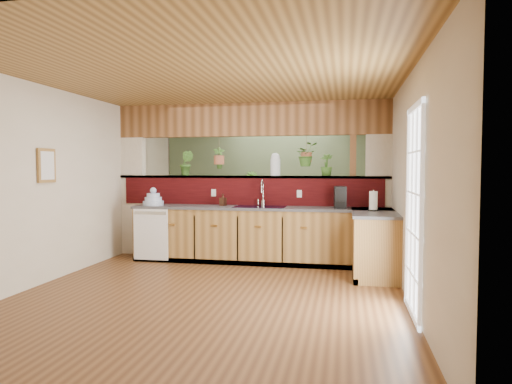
% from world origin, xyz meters
% --- Properties ---
extents(ground, '(4.60, 7.00, 0.01)m').
position_xyz_m(ground, '(0.00, 0.00, 0.00)').
color(ground, brown).
rests_on(ground, ground).
extents(ceiling, '(4.60, 7.00, 0.01)m').
position_xyz_m(ceiling, '(0.00, 0.00, 2.60)').
color(ceiling, brown).
rests_on(ceiling, ground).
extents(wall_back, '(4.60, 0.02, 2.60)m').
position_xyz_m(wall_back, '(0.00, 3.50, 1.30)').
color(wall_back, beige).
rests_on(wall_back, ground).
extents(wall_front, '(4.60, 0.02, 2.60)m').
position_xyz_m(wall_front, '(0.00, -3.50, 1.30)').
color(wall_front, beige).
rests_on(wall_front, ground).
extents(wall_left, '(0.02, 7.00, 2.60)m').
position_xyz_m(wall_left, '(-2.30, 0.00, 1.30)').
color(wall_left, beige).
rests_on(wall_left, ground).
extents(wall_right, '(0.02, 7.00, 2.60)m').
position_xyz_m(wall_right, '(2.30, 0.00, 1.30)').
color(wall_right, beige).
rests_on(wall_right, ground).
extents(pass_through_partition, '(4.60, 0.21, 2.60)m').
position_xyz_m(pass_through_partition, '(0.03, 1.35, 1.19)').
color(pass_through_partition, beige).
rests_on(pass_through_partition, ground).
extents(pass_through_ledge, '(4.60, 0.21, 0.04)m').
position_xyz_m(pass_through_ledge, '(0.00, 1.35, 1.37)').
color(pass_through_ledge, brown).
rests_on(pass_through_ledge, ground).
extents(header_beam, '(4.60, 0.15, 0.55)m').
position_xyz_m(header_beam, '(0.00, 1.35, 2.33)').
color(header_beam, brown).
rests_on(header_beam, ground).
extents(sage_backwall, '(4.55, 0.02, 2.55)m').
position_xyz_m(sage_backwall, '(0.00, 3.48, 1.30)').
color(sage_backwall, '#556847').
rests_on(sage_backwall, ground).
extents(countertop, '(4.14, 1.52, 0.90)m').
position_xyz_m(countertop, '(0.84, 0.87, 0.45)').
color(countertop, olive).
rests_on(countertop, ground).
extents(dishwasher, '(0.58, 0.03, 0.82)m').
position_xyz_m(dishwasher, '(-1.48, 0.66, 0.46)').
color(dishwasher, white).
rests_on(dishwasher, ground).
extents(navy_sink, '(0.82, 0.50, 0.18)m').
position_xyz_m(navy_sink, '(0.25, 0.98, 0.82)').
color(navy_sink, black).
rests_on(navy_sink, countertop).
extents(french_door, '(0.06, 1.02, 2.16)m').
position_xyz_m(french_door, '(2.27, -1.30, 1.05)').
color(french_door, white).
rests_on(french_door, ground).
extents(framed_print, '(0.04, 0.35, 0.45)m').
position_xyz_m(framed_print, '(-2.27, -0.80, 1.55)').
color(framed_print, olive).
rests_on(framed_print, wall_left).
extents(faucet, '(0.19, 0.19, 0.43)m').
position_xyz_m(faucet, '(0.26, 1.13, 1.13)').
color(faucet, '#B7B7B2').
rests_on(faucet, countertop).
extents(dish_stack, '(0.34, 0.34, 0.30)m').
position_xyz_m(dish_stack, '(-1.53, 0.90, 0.99)').
color(dish_stack, '#A8B8DA').
rests_on(dish_stack, countertop).
extents(soap_dispenser, '(0.12, 0.12, 0.20)m').
position_xyz_m(soap_dispenser, '(-0.38, 1.04, 1.00)').
color(soap_dispenser, '#3B2215').
rests_on(soap_dispenser, countertop).
extents(coffee_maker, '(0.18, 0.30, 0.34)m').
position_xyz_m(coffee_maker, '(1.51, 0.97, 1.05)').
color(coffee_maker, black).
rests_on(coffee_maker, countertop).
extents(paper_towel, '(0.14, 0.14, 0.30)m').
position_xyz_m(paper_towel, '(1.98, 0.60, 1.04)').
color(paper_towel, black).
rests_on(paper_towel, countertop).
extents(glass_jar, '(0.17, 0.17, 0.38)m').
position_xyz_m(glass_jar, '(0.44, 1.35, 1.58)').
color(glass_jar, silver).
rests_on(glass_jar, pass_through_ledge).
extents(ledge_plant_left, '(0.24, 0.19, 0.42)m').
position_xyz_m(ledge_plant_left, '(-1.11, 1.35, 1.60)').
color(ledge_plant_left, '#356121').
rests_on(ledge_plant_left, pass_through_ledge).
extents(ledge_plant_right, '(0.25, 0.25, 0.36)m').
position_xyz_m(ledge_plant_right, '(1.28, 1.35, 1.57)').
color(ledge_plant_right, '#356121').
rests_on(ledge_plant_right, pass_through_ledge).
extents(hanging_plant_a, '(0.23, 0.19, 0.49)m').
position_xyz_m(hanging_plant_a, '(-0.53, 1.35, 1.81)').
color(hanging_plant_a, brown).
rests_on(hanging_plant_a, header_beam).
extents(hanging_plant_b, '(0.44, 0.42, 0.50)m').
position_xyz_m(hanging_plant_b, '(0.95, 1.35, 1.90)').
color(hanging_plant_b, brown).
rests_on(hanging_plant_b, header_beam).
extents(shelving_console, '(1.42, 0.82, 0.92)m').
position_xyz_m(shelving_console, '(-0.80, 3.25, 0.50)').
color(shelving_console, black).
rests_on(shelving_console, ground).
extents(shelf_plant_a, '(0.23, 0.16, 0.41)m').
position_xyz_m(shelf_plant_a, '(-1.28, 3.25, 1.17)').
color(shelf_plant_a, '#356121').
rests_on(shelf_plant_a, shelving_console).
extents(shelf_plant_b, '(0.30, 0.30, 0.49)m').
position_xyz_m(shelf_plant_b, '(-0.37, 3.25, 1.20)').
color(shelf_plant_b, '#356121').
rests_on(shelf_plant_b, shelving_console).
extents(floor_plant, '(0.80, 0.72, 0.80)m').
position_xyz_m(floor_plant, '(1.33, 2.32, 0.40)').
color(floor_plant, '#356121').
rests_on(floor_plant, ground).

